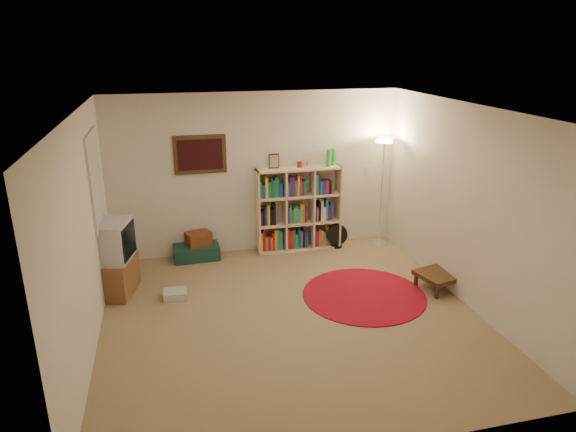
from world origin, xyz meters
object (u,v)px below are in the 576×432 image
object	(u,v)px
floor_lamp	(384,157)
side_table	(438,276)
suitcase	(196,251)
floor_fan	(337,236)
bookshelf	(297,210)
tv_stand	(113,259)

from	to	relation	value
floor_lamp	side_table	xyz separation A→B (m)	(0.13, -1.70, -1.28)
side_table	suitcase	bearing A→B (deg)	149.58
floor_lamp	floor_fan	xyz separation A→B (m)	(-0.72, 0.03, -1.28)
bookshelf	side_table	bearing A→B (deg)	-51.44
floor_lamp	tv_stand	xyz separation A→B (m)	(-4.11, -0.78, -0.99)
floor_lamp	tv_stand	world-z (taller)	floor_lamp
bookshelf	suitcase	bearing A→B (deg)	-178.10
floor_lamp	floor_fan	size ratio (longest dim) A/B	4.45
side_table	floor_fan	bearing A→B (deg)	116.32
bookshelf	floor_lamp	size ratio (longest dim) A/B	0.91
tv_stand	suitcase	distance (m)	1.50
bookshelf	tv_stand	xyz separation A→B (m)	(-2.75, -0.96, -0.16)
suitcase	bookshelf	bearing A→B (deg)	-0.88
bookshelf	tv_stand	size ratio (longest dim) A/B	1.60
suitcase	side_table	distance (m)	3.61
tv_stand	side_table	distance (m)	4.35
suitcase	floor_lamp	bearing A→B (deg)	-5.13
floor_lamp	suitcase	xyz separation A→B (m)	(-2.98, 0.13, -1.37)
floor_lamp	suitcase	distance (m)	3.28
floor_fan	side_table	distance (m)	1.93
floor_fan	tv_stand	xyz separation A→B (m)	(-3.38, -0.81, 0.29)
floor_lamp	suitcase	bearing A→B (deg)	177.57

